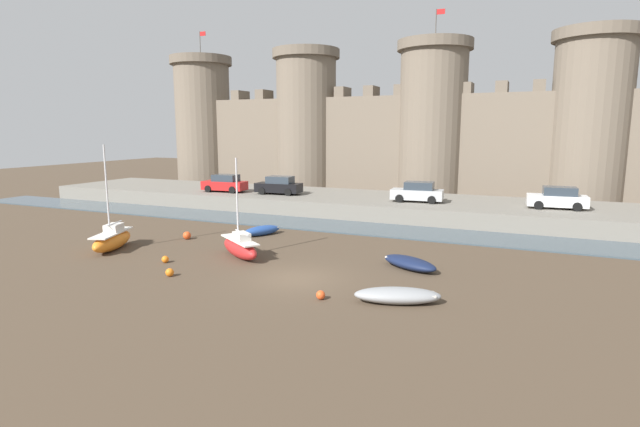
{
  "coord_description": "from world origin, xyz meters",
  "views": [
    {
      "loc": [
        10.44,
        -20.82,
        7.13
      ],
      "look_at": [
        -0.59,
        4.25,
        2.5
      ],
      "focal_mm": 28.0,
      "sensor_mm": 36.0,
      "label": 1
    }
  ],
  "objects": [
    {
      "name": "ground_plane",
      "position": [
        0.0,
        0.0,
        0.0
      ],
      "size": [
        160.0,
        160.0,
        0.0
      ],
      "primitive_type": "plane",
      "color": "#4C3D2D"
    },
    {
      "name": "water_channel",
      "position": [
        0.0,
        12.86,
        0.05
      ],
      "size": [
        80.0,
        4.5,
        0.1
      ],
      "primitive_type": "cube",
      "color": "#3D4C56",
      "rests_on": "ground"
    },
    {
      "name": "quay_road",
      "position": [
        0.0,
        20.11,
        0.68
      ],
      "size": [
        69.63,
        10.0,
        1.36
      ],
      "primitive_type": "cube",
      "color": "slate",
      "rests_on": "ground"
    },
    {
      "name": "castle",
      "position": [
        -0.0,
        31.75,
        7.24
      ],
      "size": [
        65.19,
        7.56,
        18.98
      ],
      "color": "#706354",
      "rests_on": "ground"
    },
    {
      "name": "rowboat_midflat_centre",
      "position": [
        4.63,
        3.89,
        0.33
      ],
      "size": [
        3.56,
        2.72,
        0.63
      ],
      "color": "#141E3D",
      "rests_on": "ground"
    },
    {
      "name": "rowboat_foreground_right",
      "position": [
        5.41,
        -1.39,
        0.34
      ],
      "size": [
        3.8,
        2.38,
        0.66
      ],
      "color": "gray",
      "rests_on": "ground"
    },
    {
      "name": "sailboat_midflat_left",
      "position": [
        -12.71,
        0.87,
        0.64
      ],
      "size": [
        2.52,
        4.27,
        6.27
      ],
      "color": "orange",
      "rests_on": "ground"
    },
    {
      "name": "sailboat_near_channel_right",
      "position": [
        -4.69,
        2.37,
        0.62
      ],
      "size": [
        3.92,
        3.17,
        5.59
      ],
      "color": "red",
      "rests_on": "ground"
    },
    {
      "name": "rowboat_midflat_right",
      "position": [
        -6.6,
        8.08,
        0.34
      ],
      "size": [
        2.07,
        3.0,
        0.65
      ],
      "color": "#234793",
      "rests_on": "ground"
    },
    {
      "name": "mooring_buoy_mid_mud",
      "position": [
        -10.44,
        4.95,
        0.26
      ],
      "size": [
        0.52,
        0.52,
        0.52
      ],
      "primitive_type": "sphere",
      "color": "#E04C1E",
      "rests_on": "ground"
    },
    {
      "name": "mooring_buoy_near_channel",
      "position": [
        2.31,
        -2.27,
        0.2
      ],
      "size": [
        0.39,
        0.39,
        0.39
      ],
      "primitive_type": "sphere",
      "color": "#E04C1E",
      "rests_on": "ground"
    },
    {
      "name": "mooring_buoy_off_centre",
      "position": [
        -5.83,
        -2.17,
        0.2
      ],
      "size": [
        0.41,
        0.41,
        0.41
      ],
      "primitive_type": "sphere",
      "color": "orange",
      "rests_on": "ground"
    },
    {
      "name": "mooring_buoy_near_shore",
      "position": [
        -7.77,
        -0.25,
        0.19
      ],
      "size": [
        0.38,
        0.38,
        0.38
      ],
      "primitive_type": "sphere",
      "color": "orange",
      "rests_on": "ground"
    },
    {
      "name": "car_quay_west",
      "position": [
        1.6,
        18.79,
        2.14
      ],
      "size": [
        4.22,
        2.12,
        1.62
      ],
      "color": "#B2B5B7",
      "rests_on": "quay_road"
    },
    {
      "name": "car_quay_centre_east",
      "position": [
        11.82,
        19.44,
        2.14
      ],
      "size": [
        4.22,
        2.12,
        1.62
      ],
      "color": "silver",
      "rests_on": "quay_road"
    },
    {
      "name": "car_quay_east",
      "position": [
        -10.93,
        18.58,
        2.14
      ],
      "size": [
        4.22,
        2.12,
        1.62
      ],
      "color": "black",
      "rests_on": "quay_road"
    },
    {
      "name": "car_quay_centre_west",
      "position": [
        -16.38,
        18.05,
        2.14
      ],
      "size": [
        4.22,
        2.12,
        1.62
      ],
      "color": "red",
      "rests_on": "quay_road"
    }
  ]
}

